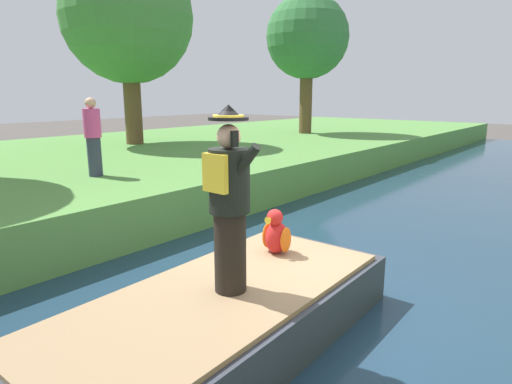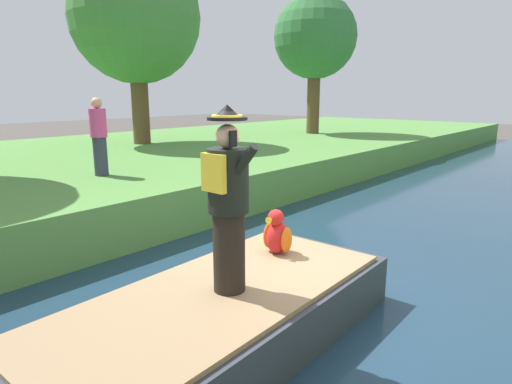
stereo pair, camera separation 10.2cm
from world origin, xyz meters
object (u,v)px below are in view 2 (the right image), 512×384
Objects in this scene: person_pirate at (228,201)px; tree_tall at (135,18)px; tree_broad at (315,38)px; person_bystander at (99,136)px; parrot_plush at (277,234)px; boat at (218,319)px.

tree_tall is (-9.87, 5.85, 3.39)m from person_pirate.
tree_broad is (2.20, 7.14, -0.12)m from tree_tall.
person_pirate is 5.74m from person_bystander.
tree_broad reaches higher than parrot_plush.
person_bystander reaches higher than boat.
person_pirate is at bearing 57.70° from boat.
parrot_plush is 5.28m from person_bystander.
tree_broad is at bearing 121.94° from parrot_plush.
person_bystander is (-5.39, 1.87, 1.39)m from boat.
tree_tall is (-9.80, 5.95, 4.62)m from boat.
tree_tall is 7.47m from tree_broad.
person_pirate is 15.43m from tree_broad.
tree_broad is at bearing 101.15° from person_bystander.
person_pirate is at bearing -59.44° from tree_broad.
person_bystander is at bearing -42.74° from tree_tall.
boat is 2.29× the size of person_pirate.
person_bystander is (-5.46, 1.77, 0.16)m from person_pirate.
tree_broad is at bearing 72.84° from tree_tall.
tree_tall reaches higher than person_pirate.
person_pirate is 3.25× the size of parrot_plush.
tree_tall reaches higher than person_bystander.
tree_tall reaches higher than tree_broad.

